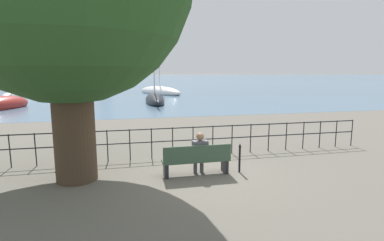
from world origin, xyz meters
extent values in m
plane|color=#605B51|center=(0.00, 0.00, 0.00)|extent=(1000.00, 1000.00, 0.00)
cube|color=slate|center=(0.00, 160.90, 0.00)|extent=(600.00, 300.00, 0.01)
cylinder|color=#423323|center=(-3.26, 0.34, 1.53)|extent=(1.08, 1.08, 3.05)
cube|color=#334C38|center=(0.00, 0.00, 0.42)|extent=(1.94, 0.45, 0.05)
cube|color=#334C38|center=(0.00, -0.21, 0.68)|extent=(1.94, 0.04, 0.45)
cube|color=black|center=(-0.87, 0.00, 0.20)|extent=(0.10, 0.41, 0.40)
cube|color=black|center=(0.87, 0.00, 0.20)|extent=(0.10, 0.41, 0.40)
cylinder|color=#4C4C51|center=(0.02, 0.16, 0.23)|extent=(0.11, 0.11, 0.45)
cylinder|color=#4C4C51|center=(0.21, 0.16, 0.23)|extent=(0.11, 0.11, 0.45)
cube|color=#4C4C51|center=(0.11, 0.07, 0.50)|extent=(0.37, 0.26, 0.14)
cube|color=#4C4C51|center=(0.11, -0.02, 0.72)|extent=(0.43, 0.24, 0.55)
sphere|color=#846047|center=(0.11, -0.02, 1.12)|extent=(0.22, 0.22, 0.22)
cylinder|color=black|center=(-5.40, 1.89, 0.53)|extent=(0.04, 0.04, 1.05)
cylinder|color=black|center=(-4.68, 1.89, 0.53)|extent=(0.04, 0.04, 1.05)
cylinder|color=black|center=(-3.96, 1.89, 0.53)|extent=(0.04, 0.04, 1.05)
cylinder|color=black|center=(-3.24, 1.89, 0.53)|extent=(0.04, 0.04, 1.05)
cylinder|color=black|center=(-2.52, 1.89, 0.53)|extent=(0.04, 0.04, 1.05)
cylinder|color=black|center=(-1.80, 1.89, 0.53)|extent=(0.04, 0.04, 1.05)
cylinder|color=black|center=(-1.08, 1.89, 0.53)|extent=(0.04, 0.04, 1.05)
cylinder|color=black|center=(-0.36, 1.89, 0.53)|extent=(0.04, 0.04, 1.05)
cylinder|color=black|center=(0.36, 1.89, 0.53)|extent=(0.04, 0.04, 1.05)
cylinder|color=black|center=(1.08, 1.89, 0.53)|extent=(0.04, 0.04, 1.05)
cylinder|color=black|center=(1.80, 1.89, 0.53)|extent=(0.04, 0.04, 1.05)
cylinder|color=black|center=(2.52, 1.89, 0.53)|extent=(0.04, 0.04, 1.05)
cylinder|color=black|center=(3.24, 1.89, 0.53)|extent=(0.04, 0.04, 1.05)
cylinder|color=black|center=(3.96, 1.89, 0.53)|extent=(0.04, 0.04, 1.05)
cylinder|color=black|center=(4.68, 1.89, 0.53)|extent=(0.04, 0.04, 1.05)
cylinder|color=black|center=(5.40, 1.89, 0.53)|extent=(0.04, 0.04, 1.05)
cylinder|color=black|center=(6.12, 1.89, 0.53)|extent=(0.04, 0.04, 1.05)
cylinder|color=black|center=(6.84, 1.89, 0.53)|extent=(0.04, 0.04, 1.05)
cylinder|color=black|center=(0.00, 1.89, 1.02)|extent=(13.67, 0.04, 0.04)
cylinder|color=black|center=(0.00, 1.89, 0.58)|extent=(13.67, 0.04, 0.04)
cylinder|color=black|center=(1.29, -0.09, 0.38)|extent=(0.06, 0.06, 0.76)
cone|color=black|center=(1.29, -0.09, 0.81)|extent=(0.09, 0.09, 0.10)
ellipsoid|color=black|center=(0.98, 20.49, 0.25)|extent=(1.91, 7.34, 1.25)
cylinder|color=silver|center=(0.98, 20.49, 4.43)|extent=(0.14, 0.14, 7.60)
ellipsoid|color=white|center=(-13.86, 32.28, 0.22)|extent=(3.23, 8.90, 1.12)
cylinder|color=silver|center=(-13.86, 32.28, 4.17)|extent=(0.14, 0.14, 7.21)
ellipsoid|color=white|center=(2.86, 31.89, 0.29)|extent=(6.02, 9.19, 1.46)
cylinder|color=silver|center=(2.86, 31.89, 6.68)|extent=(0.14, 0.14, 11.90)
cylinder|color=white|center=(-8.08, 103.97, 8.90)|extent=(4.22, 4.22, 17.79)
cylinder|color=#2D2D33|center=(-8.08, 103.97, 18.88)|extent=(2.95, 2.95, 2.17)
cone|color=#4C1E19|center=(-8.08, 103.97, 20.83)|extent=(3.38, 3.38, 1.74)
camera|label=1|loc=(-1.97, -8.00, 2.92)|focal=28.00mm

